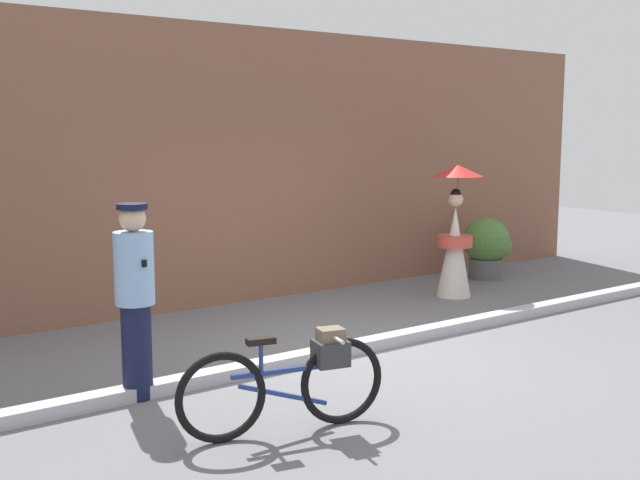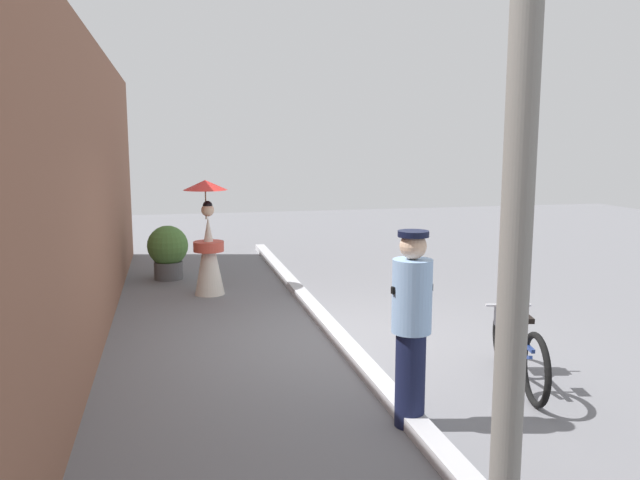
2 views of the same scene
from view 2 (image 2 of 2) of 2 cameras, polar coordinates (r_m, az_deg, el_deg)
name	(u,v)px [view 2 (image 2 of 2)]	position (r m, az deg, el deg)	size (l,w,h in m)	color
ground_plane	(338,340)	(7.99, 1.60, -9.01)	(30.00, 30.00, 0.00)	slate
building_wall	(73,197)	(7.45, -21.39, 3.64)	(14.00, 0.40, 3.71)	brown
sidewalk_curb	(338,335)	(7.98, 1.61, -8.60)	(14.00, 0.20, 0.12)	#B2B2B7
bicycle_near_officer	(516,344)	(6.82, 17.29, -8.92)	(1.67, 0.54, 0.79)	black
person_officer	(411,323)	(5.48, 8.24, -7.46)	(0.34, 0.38, 1.71)	#141938
person_with_parasol	(208,240)	(10.33, -10.06, -0.02)	(0.71, 0.71, 1.86)	silver
potted_plant_by_door	(169,250)	(11.73, -13.50, -0.87)	(0.75, 0.73, 0.97)	#59595B
utility_pole	(520,150)	(3.67, 17.61, 7.76)	(0.18, 0.18, 4.80)	slate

